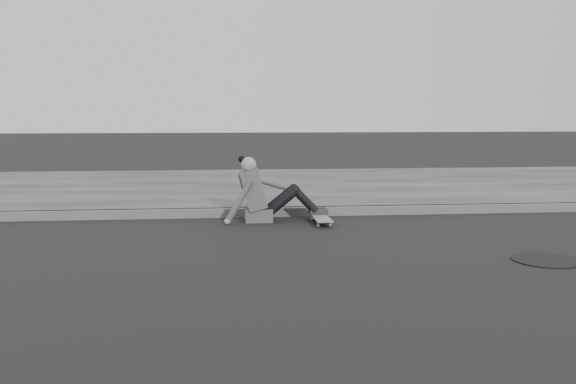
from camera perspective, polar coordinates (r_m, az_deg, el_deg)
The scene contains 6 objects.
ground at distance 6.90m, azimuth 15.92°, elevation -5.25°, with size 80.00×80.00×0.00m, color black.
curb at distance 9.29m, azimuth 10.03°, elevation -1.57°, with size 24.00×0.16×0.12m, color #545454.
sidewalk at distance 12.20m, azimuth 6.14°, elevation 0.55°, with size 24.00×6.00×0.12m, color #3E3E3E.
manhole at distance 6.79m, azimuth 22.04°, elevation -5.65°, with size 0.67×0.67×0.01m, color black.
skateboard at distance 8.40m, azimuth 2.94°, elevation -2.32°, with size 0.20×0.78×0.09m.
seated_woman at distance 8.52m, azimuth -2.19°, elevation -0.21°, with size 1.38×0.46×0.88m.
Camera 1 is at (-2.55, -6.25, 1.44)m, focal length 40.00 mm.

